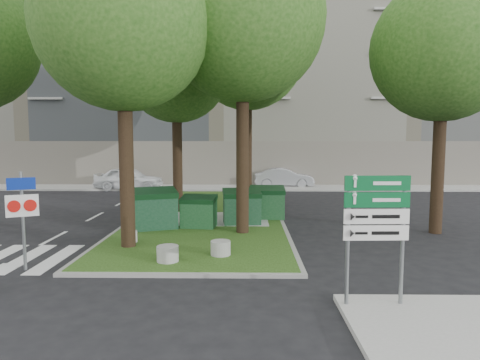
{
  "coord_description": "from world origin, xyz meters",
  "views": [
    {
      "loc": [
        2.14,
        -10.36,
        3.45
      ],
      "look_at": [
        1.92,
        4.25,
        2.0
      ],
      "focal_mm": 32.0,
      "sensor_mm": 36.0,
      "label": 1
    }
  ],
  "objects_px": {
    "tree_median_near_right": "(245,3)",
    "bollard_right": "(221,248)",
    "car_white": "(129,179)",
    "bollard_left": "(129,237)",
    "dumpster_b": "(199,212)",
    "dumpster_c": "(242,207)",
    "litter_bin": "(243,205)",
    "bollard_mid": "(168,254)",
    "dumpster_d": "(267,203)",
    "tree_median_far": "(250,42)",
    "dumpster_a": "(155,209)",
    "car_silver": "(284,178)",
    "tree_median_mid": "(178,58)",
    "tree_median_near_left": "(126,5)",
    "directional_sign": "(376,219)",
    "tree_street_right": "(446,36)",
    "traffic_sign_pole": "(22,207)"
  },
  "relations": [
    {
      "from": "bollard_left",
      "to": "car_silver",
      "type": "distance_m",
      "value": 17.57
    },
    {
      "from": "dumpster_b",
      "to": "car_white",
      "type": "height_order",
      "value": "car_white"
    },
    {
      "from": "dumpster_b",
      "to": "bollard_left",
      "type": "distance_m",
      "value": 3.11
    },
    {
      "from": "tree_median_far",
      "to": "dumpster_c",
      "type": "height_order",
      "value": "tree_median_far"
    },
    {
      "from": "bollard_mid",
      "to": "dumpster_a",
      "type": "bearing_deg",
      "value": 106.38
    },
    {
      "from": "dumpster_c",
      "to": "directional_sign",
      "type": "bearing_deg",
      "value": -77.64
    },
    {
      "from": "tree_street_right",
      "to": "litter_bin",
      "type": "height_order",
      "value": "tree_street_right"
    },
    {
      "from": "tree_median_near_left",
      "to": "tree_street_right",
      "type": "xyz_separation_m",
      "value": [
        10.5,
        2.5,
        -0.33
      ]
    },
    {
      "from": "tree_median_far",
      "to": "bollard_left",
      "type": "bearing_deg",
      "value": -113.25
    },
    {
      "from": "bollard_right",
      "to": "traffic_sign_pole",
      "type": "height_order",
      "value": "traffic_sign_pole"
    },
    {
      "from": "tree_median_far",
      "to": "dumpster_a",
      "type": "height_order",
      "value": "tree_median_far"
    },
    {
      "from": "tree_median_near_left",
      "to": "bollard_right",
      "type": "xyz_separation_m",
      "value": [
        2.81,
        -1.02,
        -6.99
      ]
    },
    {
      "from": "dumpster_d",
      "to": "car_silver",
      "type": "height_order",
      "value": "dumpster_d"
    },
    {
      "from": "tree_median_near_left",
      "to": "dumpster_c",
      "type": "height_order",
      "value": "tree_median_near_left"
    },
    {
      "from": "car_white",
      "to": "bollard_right",
      "type": "bearing_deg",
      "value": -154.26
    },
    {
      "from": "tree_median_far",
      "to": "tree_street_right",
      "type": "xyz_separation_m",
      "value": [
        6.8,
        -7.0,
        -1.34
      ]
    },
    {
      "from": "bollard_mid",
      "to": "car_silver",
      "type": "bearing_deg",
      "value": 75.54
    },
    {
      "from": "tree_median_near_left",
      "to": "tree_street_right",
      "type": "height_order",
      "value": "tree_median_near_left"
    },
    {
      "from": "dumpster_d",
      "to": "bollard_right",
      "type": "relative_size",
      "value": 2.53
    },
    {
      "from": "tree_median_near_right",
      "to": "tree_median_far",
      "type": "xyz_separation_m",
      "value": [
        0.2,
        7.5,
        0.33
      ]
    },
    {
      "from": "dumpster_d",
      "to": "tree_median_far",
      "type": "bearing_deg",
      "value": 98.23
    },
    {
      "from": "dumpster_a",
      "to": "dumpster_c",
      "type": "relative_size",
      "value": 1.21
    },
    {
      "from": "traffic_sign_pole",
      "to": "dumpster_d",
      "type": "bearing_deg",
      "value": 21.41
    },
    {
      "from": "dumpster_c",
      "to": "litter_bin",
      "type": "bearing_deg",
      "value": 82.99
    },
    {
      "from": "traffic_sign_pole",
      "to": "tree_median_near_right",
      "type": "bearing_deg",
      "value": 11.59
    },
    {
      "from": "bollard_left",
      "to": "bollard_mid",
      "type": "xyz_separation_m",
      "value": [
        1.62,
        -2.1,
        0.03
      ]
    },
    {
      "from": "tree_median_mid",
      "to": "directional_sign",
      "type": "bearing_deg",
      "value": -63.1
    },
    {
      "from": "dumpster_a",
      "to": "dumpster_c",
      "type": "height_order",
      "value": "dumpster_a"
    },
    {
      "from": "tree_median_near_right",
      "to": "bollard_right",
      "type": "distance_m",
      "value": 8.27
    },
    {
      "from": "tree_median_near_left",
      "to": "bollard_mid",
      "type": "relative_size",
      "value": 17.88
    },
    {
      "from": "bollard_mid",
      "to": "traffic_sign_pole",
      "type": "relative_size",
      "value": 0.23
    },
    {
      "from": "dumpster_a",
      "to": "dumpster_b",
      "type": "bearing_deg",
      "value": -12.96
    },
    {
      "from": "tree_median_mid",
      "to": "directional_sign",
      "type": "xyz_separation_m",
      "value": [
        5.61,
        -11.06,
        -5.14
      ]
    },
    {
      "from": "tree_street_right",
      "to": "tree_median_mid",
      "type": "bearing_deg",
      "value": 158.2
    },
    {
      "from": "car_white",
      "to": "tree_median_near_right",
      "type": "bearing_deg",
      "value": -147.3
    },
    {
      "from": "tree_median_near_left",
      "to": "tree_median_near_right",
      "type": "distance_m",
      "value": 4.09
    },
    {
      "from": "bollard_left",
      "to": "dumpster_b",
      "type": "bearing_deg",
      "value": 50.42
    },
    {
      "from": "tree_median_near_right",
      "to": "bollard_mid",
      "type": "relative_size",
      "value": 19.46
    },
    {
      "from": "bollard_right",
      "to": "bollard_mid",
      "type": "xyz_separation_m",
      "value": [
        -1.39,
        -0.65,
        0.01
      ]
    },
    {
      "from": "dumpster_b",
      "to": "car_silver",
      "type": "relative_size",
      "value": 0.34
    },
    {
      "from": "tree_median_near_left",
      "to": "tree_median_mid",
      "type": "height_order",
      "value": "tree_median_near_left"
    },
    {
      "from": "car_silver",
      "to": "litter_bin",
      "type": "bearing_deg",
      "value": 168.72
    },
    {
      "from": "bollard_mid",
      "to": "directional_sign",
      "type": "xyz_separation_m",
      "value": [
        4.69,
        -2.89,
        1.51
      ]
    },
    {
      "from": "dumpster_a",
      "to": "bollard_right",
      "type": "distance_m",
      "value": 4.51
    },
    {
      "from": "tree_median_far",
      "to": "dumpster_c",
      "type": "relative_size",
      "value": 7.64
    },
    {
      "from": "litter_bin",
      "to": "directional_sign",
      "type": "bearing_deg",
      "value": -74.75
    },
    {
      "from": "traffic_sign_pole",
      "to": "dumpster_c",
      "type": "bearing_deg",
      "value": 20.91
    },
    {
      "from": "tree_median_near_right",
      "to": "dumpster_c",
      "type": "distance_m",
      "value": 7.37
    },
    {
      "from": "bollard_mid",
      "to": "dumpster_b",
      "type": "bearing_deg",
      "value": 85.58
    },
    {
      "from": "litter_bin",
      "to": "tree_median_mid",
      "type": "bearing_deg",
      "value": 159.74
    }
  ]
}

